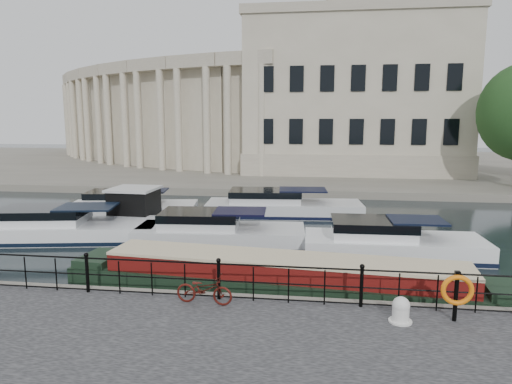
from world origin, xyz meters
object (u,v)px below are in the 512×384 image
bicycle (204,289)px  mooring_bollard (401,310)px  harbour_hut (135,210)px  narrowboat (283,281)px  life_ring_post (457,291)px

bicycle → mooring_bollard: size_ratio=2.42×
harbour_hut → narrowboat: bearing=-41.3°
mooring_bollard → narrowboat: (-3.25, 3.06, -0.50)m
bicycle → narrowboat: size_ratio=0.11×
life_ring_post → harbour_hut: 16.98m
bicycle → life_ring_post: life_ring_post is taller
mooring_bollard → narrowboat: bearing=136.7°
mooring_bollard → harbour_hut: harbour_hut is taller
bicycle → narrowboat: (2.00, 2.60, -0.61)m
mooring_bollard → life_ring_post: 1.49m
bicycle → harbour_hut: size_ratio=0.49×
bicycle → mooring_bollard: bearing=-90.0°
life_ring_post → bicycle: bearing=177.7°
bicycle → mooring_bollard: bicycle is taller
life_ring_post → narrowboat: 5.55m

